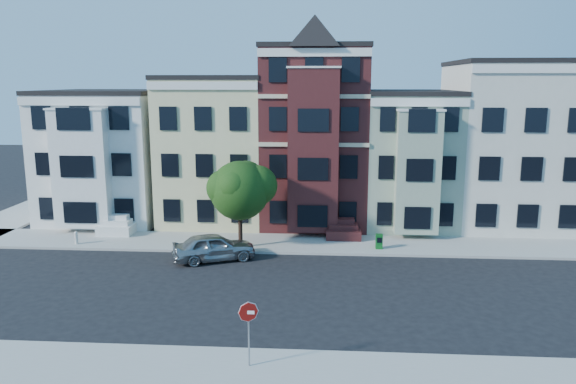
# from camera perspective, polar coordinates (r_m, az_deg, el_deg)

# --- Properties ---
(ground) EXTENTS (120.00, 120.00, 0.00)m
(ground) POSITION_cam_1_polar(r_m,az_deg,el_deg) (27.16, 1.99, -10.25)
(ground) COLOR black
(far_sidewalk) EXTENTS (60.00, 4.00, 0.15)m
(far_sidewalk) POSITION_cam_1_polar(r_m,az_deg,el_deg) (34.70, 2.44, -5.30)
(far_sidewalk) COLOR #9E9B93
(far_sidewalk) RESTS_ON ground
(near_sidewalk) EXTENTS (60.00, 4.00, 0.15)m
(near_sidewalk) POSITION_cam_1_polar(r_m,az_deg,el_deg) (19.90, 1.17, -18.51)
(near_sidewalk) COLOR #9E9B93
(near_sidewalk) RESTS_ON ground
(house_white) EXTENTS (8.00, 9.00, 9.00)m
(house_white) POSITION_cam_1_polar(r_m,az_deg,el_deg) (43.13, -17.65, 3.45)
(house_white) COLOR white
(house_white) RESTS_ON ground
(house_yellow) EXTENTS (7.00, 9.00, 10.00)m
(house_yellow) POSITION_cam_1_polar(r_m,az_deg,el_deg) (40.82, -7.16, 4.19)
(house_yellow) COLOR beige
(house_yellow) RESTS_ON ground
(house_brown) EXTENTS (7.00, 9.00, 12.00)m
(house_brown) POSITION_cam_1_polar(r_m,az_deg,el_deg) (39.96, 2.75, 5.56)
(house_brown) COLOR #421717
(house_brown) RESTS_ON ground
(house_green) EXTENTS (6.00, 9.00, 9.00)m
(house_green) POSITION_cam_1_polar(r_m,az_deg,el_deg) (40.54, 11.97, 3.27)
(house_green) COLOR #91A289
(house_green) RESTS_ON ground
(house_cream) EXTENTS (8.00, 9.00, 11.00)m
(house_cream) POSITION_cam_1_polar(r_m,az_deg,el_deg) (41.98, 21.56, 4.37)
(house_cream) COLOR beige
(house_cream) RESTS_ON ground
(street_tree) EXTENTS (7.33, 7.33, 6.43)m
(street_tree) POSITION_cam_1_polar(r_m,az_deg,el_deg) (33.12, -4.92, -0.26)
(street_tree) COLOR #244B16
(street_tree) RESTS_ON far_sidewalk
(parked_car) EXTENTS (4.96, 3.45, 1.57)m
(parked_car) POSITION_cam_1_polar(r_m,az_deg,el_deg) (31.90, -7.54, -5.56)
(parked_car) COLOR #999C9F
(parked_car) RESTS_ON ground
(newspaper_box) EXTENTS (0.40, 0.36, 0.88)m
(newspaper_box) POSITION_cam_1_polar(r_m,az_deg,el_deg) (33.81, 9.23, -4.98)
(newspaper_box) COLOR #0E591C
(newspaper_box) RESTS_ON far_sidewalk
(fire_hydrant) EXTENTS (0.26, 0.26, 0.63)m
(fire_hydrant) POSITION_cam_1_polar(r_m,az_deg,el_deg) (36.70, -20.70, -4.48)
(fire_hydrant) COLOR beige
(fire_hydrant) RESTS_ON far_sidewalk
(stop_sign) EXTENTS (0.74, 0.11, 2.68)m
(stop_sign) POSITION_cam_1_polar(r_m,az_deg,el_deg) (20.00, -4.01, -13.81)
(stop_sign) COLOR #B7130D
(stop_sign) RESTS_ON near_sidewalk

